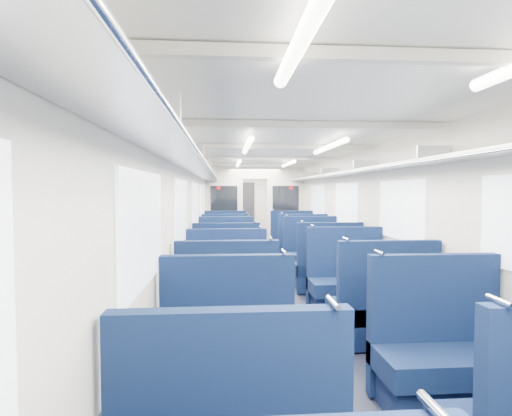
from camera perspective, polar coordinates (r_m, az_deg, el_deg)
name	(u,v)px	position (r m, az deg, el deg)	size (l,w,h in m)	color
floor	(268,275)	(8.10, 1.74, -9.41)	(2.80, 18.00, 0.01)	black
ceiling	(268,156)	(7.96, 1.76, 7.39)	(2.80, 18.00, 0.01)	silver
wall_left	(197,216)	(7.92, -8.38, -1.13)	(0.02, 18.00, 2.35)	beige
dado_left	(198,258)	(8.01, -8.24, -7.03)	(0.03, 17.90, 0.70)	#101B37
wall_right	(338,215)	(8.21, 11.51, -1.02)	(0.02, 18.00, 2.35)	beige
dado_right	(337,256)	(8.30, 11.36, -6.72)	(0.03, 17.90, 0.70)	#101B37
wall_far	(245,202)	(16.91, -1.52, 0.82)	(2.80, 0.02, 2.35)	beige
luggage_rack_left	(206,175)	(7.90, -7.06, 4.67)	(0.36, 17.40, 0.18)	#B2B5BA
luggage_rack_right	(329,175)	(8.15, 10.29, 4.58)	(0.36, 17.40, 0.18)	#B2B5BA
windows	(271,204)	(7.48, 2.12, 0.56)	(2.78, 15.60, 0.75)	white
ceiling_fittings	(270,158)	(7.69, 1.97, 7.10)	(2.70, 16.06, 0.11)	beige
end_door	(245,206)	(16.86, -1.51, 0.22)	(0.75, 0.06, 2.00)	black
bulkhead	(255,206)	(11.48, -0.16, 0.31)	(2.80, 0.10, 2.35)	beige
seat_6	(228,360)	(3.32, -3.96, -20.65)	(1.07, 0.59, 1.19)	#0D1D42
seat_7	(442,358)	(3.65, 24.74, -18.71)	(1.07, 0.59, 1.19)	#0D1D42
seat_8	(227,312)	(4.47, -4.08, -14.49)	(1.07, 0.59, 1.19)	#0D1D42
seat_9	(382,312)	(4.67, 17.41, -13.87)	(1.07, 0.59, 1.19)	#0D1D42
seat_10	(227,290)	(5.41, -4.14, -11.48)	(1.07, 0.59, 1.19)	#0D1D42
seat_11	(347,285)	(5.81, 12.75, -10.56)	(1.07, 0.59, 1.19)	#0D1D42
seat_12	(226,271)	(6.65, -4.20, -8.84)	(1.07, 0.59, 1.19)	#0D1D42
seat_13	(327,270)	(6.82, 10.05, -8.57)	(1.07, 0.59, 1.19)	#0D1D42
seat_14	(226,258)	(7.89, -4.23, -7.04)	(1.07, 0.59, 1.19)	#0D1D42
seat_15	(311,257)	(8.03, 7.78, -6.88)	(1.07, 0.59, 1.19)	#0D1D42
seat_16	(226,249)	(9.00, -4.25, -5.84)	(1.07, 0.59, 1.19)	#0D1D42
seat_17	(301,250)	(9.01, 6.42, -5.84)	(1.07, 0.59, 1.19)	#0D1D42
seat_18	(226,243)	(10.10, -4.27, -4.93)	(1.07, 0.59, 1.19)	#0D1D42
seat_19	(293,243)	(10.16, 5.17, -4.89)	(1.07, 0.59, 1.19)	#0D1D42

